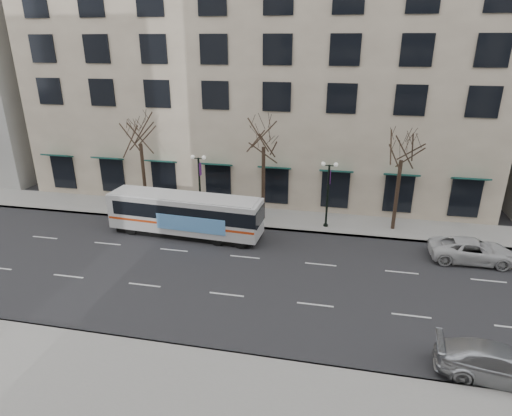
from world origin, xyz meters
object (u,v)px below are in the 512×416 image
(city_bus, at_px, (186,214))
(white_pickup, at_px, (472,250))
(tree_far_mid, at_px, (264,134))
(lamp_post_left, at_px, (200,183))
(lamp_post_right, at_px, (328,192))
(tree_far_left, at_px, (139,132))
(tree_far_right, at_px, (403,147))
(silver_car, at_px, (499,364))

(city_bus, xyz_separation_m, white_pickup, (19.54, -0.09, -0.94))
(city_bus, height_order, white_pickup, city_bus)
(tree_far_mid, height_order, lamp_post_left, tree_far_mid)
(lamp_post_right, bearing_deg, lamp_post_left, 180.00)
(tree_far_left, relative_size, tree_far_right, 1.03)
(tree_far_left, xyz_separation_m, tree_far_right, (20.00, 0.00, -0.28))
(tree_far_mid, height_order, silver_car, tree_far_mid)
(tree_far_left, bearing_deg, tree_far_right, 0.00)
(tree_far_left, relative_size, lamp_post_right, 1.60)
(lamp_post_left, height_order, city_bus, lamp_post_left)
(tree_far_right, xyz_separation_m, silver_car, (2.95, -15.00, -5.68))
(tree_far_right, distance_m, city_bus, 16.19)
(tree_far_left, relative_size, city_bus, 0.73)
(tree_far_mid, xyz_separation_m, tree_far_right, (10.00, -0.00, -0.48))
(silver_car, bearing_deg, tree_far_right, 17.10)
(white_pickup, bearing_deg, lamp_post_left, 79.30)
(tree_far_right, distance_m, white_pickup, 8.32)
(tree_far_left, bearing_deg, white_pickup, -9.25)
(tree_far_right, distance_m, silver_car, 16.31)
(lamp_post_right, bearing_deg, silver_car, -61.13)
(white_pickup, bearing_deg, tree_far_right, 47.96)
(tree_far_mid, height_order, city_bus, tree_far_mid)
(silver_car, bearing_deg, lamp_post_right, 34.85)
(tree_far_right, height_order, silver_car, tree_far_right)
(lamp_post_left, relative_size, city_bus, 0.45)
(tree_far_left, distance_m, tree_far_mid, 10.00)
(lamp_post_right, bearing_deg, tree_far_right, 6.85)
(tree_far_left, distance_m, white_pickup, 25.60)
(tree_far_right, distance_m, lamp_post_right, 6.11)
(tree_far_right, relative_size, white_pickup, 1.51)
(silver_car, xyz_separation_m, white_pickup, (1.62, 11.00, -0.00))
(white_pickup, bearing_deg, tree_far_left, 79.92)
(lamp_post_right, bearing_deg, tree_far_mid, 173.17)
(city_bus, distance_m, silver_car, 21.10)
(city_bus, bearing_deg, lamp_post_right, 22.21)
(tree_far_left, relative_size, tree_far_mid, 0.98)
(lamp_post_right, distance_m, silver_car, 16.59)
(tree_far_mid, xyz_separation_m, white_pickup, (14.57, -4.00, -6.16))
(tree_far_right, xyz_separation_m, city_bus, (-14.97, -3.91, -4.74))
(tree_far_left, distance_m, lamp_post_right, 15.48)
(tree_far_mid, relative_size, city_bus, 0.75)
(lamp_post_left, xyz_separation_m, city_bus, (0.02, -3.31, -1.27))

